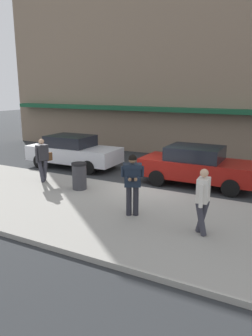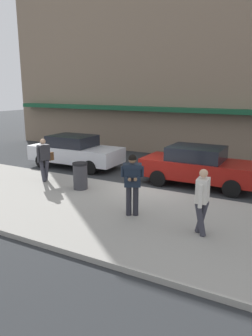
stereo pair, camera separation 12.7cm
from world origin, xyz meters
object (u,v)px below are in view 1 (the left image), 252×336
object	(u,v)px
man_texting_on_phone	(132,178)
pedestrian_with_bag	(43,157)
parked_sedan_near	(73,151)
pedestrian_in_light_coat	(203,197)
trash_bin	(79,176)
parked_sedan_mid	(198,166)

from	to	relation	value
man_texting_on_phone	pedestrian_with_bag	world-z (taller)	man_texting_on_phone
parked_sedan_near	man_texting_on_phone	distance (m)	7.10
pedestrian_in_light_coat	trash_bin	world-z (taller)	pedestrian_in_light_coat
man_texting_on_phone	pedestrian_in_light_coat	xyz separation A→B (m)	(2.10, -0.27, -0.14)
parked_sedan_near	pedestrian_with_bag	distance (m)	3.06
parked_sedan_near	man_texting_on_phone	xyz separation A→B (m)	(5.50, -4.46, 0.46)
pedestrian_with_bag	man_texting_on_phone	bearing A→B (deg)	-17.82
trash_bin	parked_sedan_near	bearing A→B (deg)	130.28
parked_sedan_mid	man_texting_on_phone	size ratio (longest dim) A/B	2.50
trash_bin	man_texting_on_phone	bearing A→B (deg)	-25.22
pedestrian_with_bag	trash_bin	bearing A→B (deg)	-5.21
parked_sedan_mid	trash_bin	bearing A→B (deg)	-139.65
parked_sedan_mid	man_texting_on_phone	xyz separation A→B (m)	(-0.65, -4.34, 0.46)
man_texting_on_phone	trash_bin	distance (m)	3.23
parked_sedan_near	trash_bin	xyz separation A→B (m)	(2.64, -3.11, -0.16)
parked_sedan_mid	man_texting_on_phone	bearing A→B (deg)	-98.48
parked_sedan_mid	pedestrian_with_bag	world-z (taller)	pedestrian_with_bag
pedestrian_in_light_coat	pedestrian_with_bag	distance (m)	7.06
man_texting_on_phone	pedestrian_in_light_coat	size ratio (longest dim) A/B	1.06
parked_sedan_mid	parked_sedan_near	bearing A→B (deg)	178.85
parked_sedan_near	man_texting_on_phone	size ratio (longest dim) A/B	2.52
parked_sedan_near	trash_bin	world-z (taller)	parked_sedan_near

